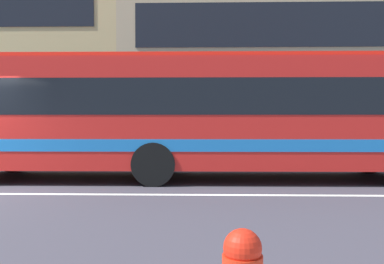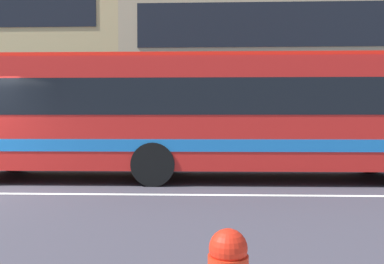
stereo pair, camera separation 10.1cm
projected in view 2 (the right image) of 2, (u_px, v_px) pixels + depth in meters
The scene contains 2 objects.
apartment_block_right at pixel (326, 60), 23.24m from camera, with size 21.84×11.13×9.92m.
transit_bus at pixel (188, 112), 10.21m from camera, with size 12.13×2.66×3.07m.
Camera 2 is at (5.48, -8.00, 1.52)m, focal length 37.47 mm.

